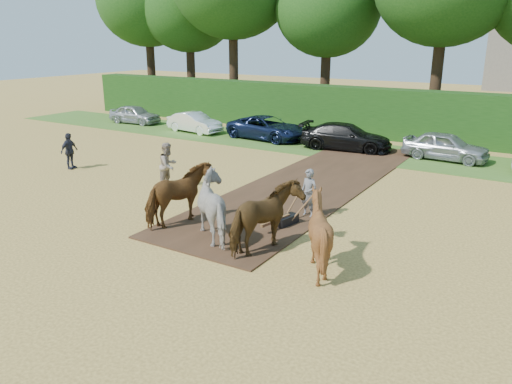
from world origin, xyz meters
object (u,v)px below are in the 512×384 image
Objects in this scene: plough_team at (244,212)px; parked_cars at (412,144)px; spectator_near at (168,166)px; spectator_far at (69,151)px.

parked_cars is at bearing 85.20° from plough_team.
parked_cars is (1.18, 14.04, -0.33)m from plough_team.
plough_team is (5.82, -3.26, 0.06)m from spectator_near.
plough_team reaches higher than parked_cars.
spectator_far is 0.04× the size of parked_cars.
spectator_far is 12.34m from plough_team.
spectator_far reaches higher than parked_cars.
plough_team reaches higher than spectator_near.
plough_team is 14.09m from parked_cars.
spectator_near is at bearing 150.76° from plough_team.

